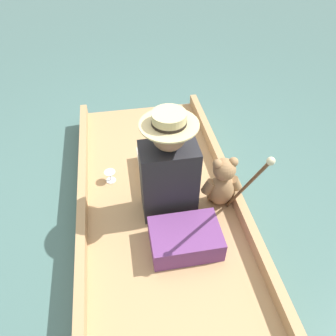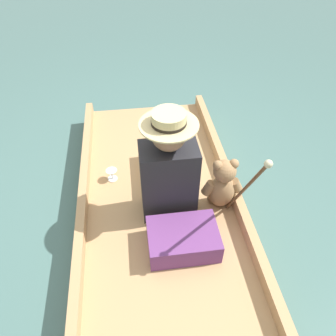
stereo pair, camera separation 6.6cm
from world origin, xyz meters
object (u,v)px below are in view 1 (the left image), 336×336
Objects in this scene: seated_person at (167,170)px; walking_cane at (249,183)px; teddy_bear at (222,183)px; wine_glass at (110,175)px.

walking_cane is (0.43, -0.36, 0.16)m from seated_person.
seated_person is 1.91× the size of teddy_bear.
teddy_bear is 0.87m from wine_glass.
seated_person reaches higher than walking_cane.
wine_glass is 0.12× the size of walking_cane.
seated_person is 0.58m from walking_cane.
seated_person is at bearing 167.43° from teddy_bear.
seated_person reaches higher than teddy_bear.
walking_cane is (0.83, -0.64, 0.40)m from wine_glass.
walking_cane is at bearing -37.74° from wine_glass.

